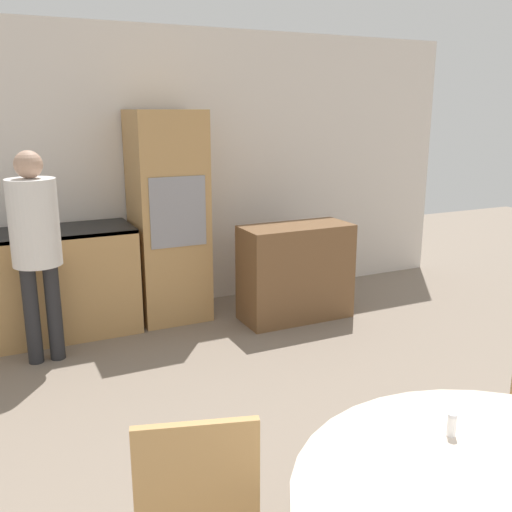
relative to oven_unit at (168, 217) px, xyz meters
The scene contains 6 objects.
wall_back 0.52m from the oven_unit, 114.75° to the left, with size 6.80×0.05×2.60m.
oven_unit is the anchor object (origin of this frame).
sideboard 1.25m from the oven_unit, 27.62° to the right, with size 1.00×0.45×0.87m.
chair_far_right 3.29m from the oven_unit, 79.43° to the right, with size 0.56×0.56×0.98m.
person_standing 1.27m from the oven_unit, 155.72° to the right, with size 0.35×0.35×1.59m.
salt_shaker 3.53m from the oven_unit, 90.57° to the right, with size 0.03×0.03×0.09m.
Camera 1 is at (-1.30, 0.05, 1.87)m, focal length 40.00 mm.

